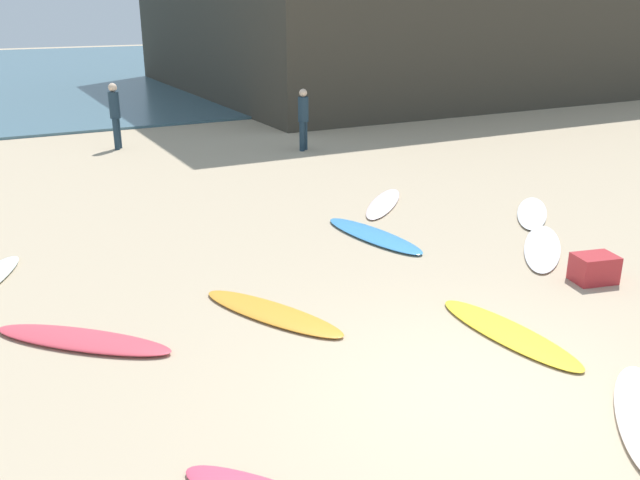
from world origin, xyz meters
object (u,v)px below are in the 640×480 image
Objects in this scene: surfboard_7 at (373,235)px; beachgoer_near at (303,117)px; surfboard_4 at (532,213)px; beachgoer_far at (115,112)px; surfboard_5 at (272,313)px; beach_cooler at (594,268)px; surfboard_0 at (542,247)px; surfboard_1 at (82,340)px; surfboard_6 at (383,203)px; surfboard_2 at (508,333)px.

surfboard_7 is 7.36m from beachgoer_near.
beachgoer_far is (-5.61, 9.83, 0.96)m from surfboard_4.
surfboard_4 reaches higher than surfboard_5.
surfboard_0 is at bearing 75.24° from beach_cooler.
surfboard_5 is (2.31, -0.37, -0.01)m from surfboard_1.
beachgoer_far is 3.00× the size of beach_cooler.
surfboard_0 is 1.97m from surfboard_4.
surfboard_0 is at bearing -48.67° from surfboard_7.
surfboard_6 is at bearing -139.88° from beachgoer_near.
surfboard_2 is 1.00× the size of surfboard_4.
surfboard_4 is 1.23× the size of beachgoer_far.
surfboard_7 is at bearing -147.29° from beachgoer_near.
beachgoer_near is 5.09m from beachgoer_far.
surfboard_7 reaches higher than surfboard_2.
surfboard_1 is 1.06× the size of surfboard_2.
surfboard_4 is 3.70× the size of beach_cooler.
beachgoer_near is at bearing 89.04° from beachgoer_far.
surfboard_4 is 2.85m from surfboard_6.
beachgoer_near is at bearing -176.79° from surfboard_1.
beachgoer_far is at bearing -21.76° from surfboard_6.
surfboard_6 is 4.74m from beach_cooler.
surfboard_4 is 7.43m from beachgoer_near.
surfboard_7 is at bearing 5.88° from surfboard_0.
surfboard_4 is at bearing -141.17° from surfboard_2.
beachgoer_near is 0.93× the size of beachgoer_far.
surfboard_7 is 3.95× the size of beach_cooler.
beachgoer_far reaches higher than surfboard_0.
surfboard_4 is (3.86, 3.53, 0.01)m from surfboard_2.
surfboard_1 reaches higher than surfboard_6.
surfboard_2 is at bearing 117.16° from surfboard_6.
surfboard_2 is 1.24× the size of beachgoer_far.
surfboard_7 is (5.11, 1.59, -0.00)m from surfboard_1.
beachgoer_far is at bearing -14.77° from surfboard_4.
surfboard_6 is at bearing 4.53° from surfboard_4.
surfboard_5 is 11.55m from beachgoer_far.
surfboard_2 is 5.67m from surfboard_6.
surfboard_1 is at bearing 54.19° from surfboard_4.
surfboard_4 is 1.33× the size of beachgoer_near.
surfboard_1 is at bearing 145.90° from surfboard_5.
surfboard_0 is 1.05× the size of surfboard_5.
beachgoer_far reaches higher than beachgoer_near.
surfboard_5 reaches higher than surfboard_2.
beachgoer_far reaches higher than surfboard_6.
beachgoer_near is at bearing 87.73° from beach_cooler.
surfboard_4 is 6.40m from surfboard_5.
surfboard_2 is (-2.61, -2.02, -0.00)m from surfboard_0.
beachgoer_near is (2.18, 6.98, 0.87)m from surfboard_7.
surfboard_0 is 7.24m from surfboard_1.
surfboard_5 is 10.27m from beachgoer_near.
surfboard_1 is 8.59m from surfboard_4.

